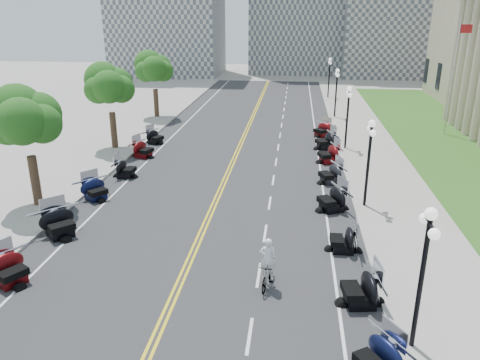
{
  "coord_description": "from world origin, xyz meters",
  "views": [
    {
      "loc": [
        4.45,
        -21.31,
        10.57
      ],
      "look_at": [
        1.65,
        2.25,
        2.0
      ],
      "focal_mm": 35.0,
      "sensor_mm": 36.0,
      "label": 1
    }
  ],
  "objects_px": {
    "cyclist_rider": "(268,242)",
    "flagpole": "(452,79)",
    "bicycle": "(267,274)",
    "motorcycle_n_3": "(379,357)"
  },
  "relations": [
    {
      "from": "motorcycle_n_3",
      "to": "flagpole",
      "type": "bearing_deg",
      "value": 128.31
    },
    {
      "from": "cyclist_rider",
      "to": "flagpole",
      "type": "bearing_deg",
      "value": -118.24
    },
    {
      "from": "flagpole",
      "to": "cyclist_rider",
      "type": "xyz_separation_m",
      "value": [
        -14.39,
        -26.8,
        -2.98
      ]
    },
    {
      "from": "flagpole",
      "to": "cyclist_rider",
      "type": "bearing_deg",
      "value": -118.24
    },
    {
      "from": "flagpole",
      "to": "motorcycle_n_3",
      "type": "relative_size",
      "value": 5.26
    },
    {
      "from": "bicycle",
      "to": "cyclist_rider",
      "type": "xyz_separation_m",
      "value": [
        0.0,
        0.0,
        1.46
      ]
    },
    {
      "from": "motorcycle_n_3",
      "to": "bicycle",
      "type": "bearing_deg",
      "value": -173.76
    },
    {
      "from": "motorcycle_n_3",
      "to": "bicycle",
      "type": "relative_size",
      "value": 1.03
    },
    {
      "from": "flagpole",
      "to": "motorcycle_n_3",
      "type": "bearing_deg",
      "value": -108.89
    },
    {
      "from": "flagpole",
      "to": "bicycle",
      "type": "distance_m",
      "value": 30.74
    }
  ]
}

